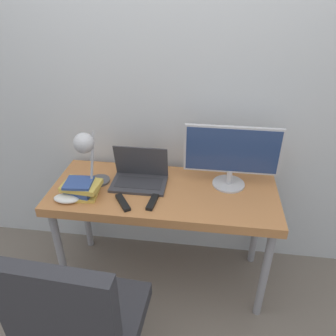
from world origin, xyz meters
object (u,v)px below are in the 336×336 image
at_px(laptop, 140,176).
at_px(game_controller, 66,198).
at_px(office_chair, 79,323).
at_px(book_stack, 82,188).
at_px(desk_lamp, 87,150).
at_px(monitor, 232,154).

distance_m(laptop, game_controller, 0.47).
bearing_deg(game_controller, office_chair, -65.31).
xyz_separation_m(laptop, book_stack, (-0.32, -0.18, 0.00)).
bearing_deg(office_chair, game_controller, 114.69).
relative_size(desk_lamp, book_stack, 1.80).
distance_m(office_chair, book_stack, 0.79).
distance_m(monitor, book_stack, 0.95).
height_order(desk_lamp, office_chair, desk_lamp).
bearing_deg(book_stack, monitor, 14.93).
xyz_separation_m(laptop, desk_lamp, (-0.27, -0.16, 0.25)).
xyz_separation_m(book_stack, game_controller, (-0.07, -0.08, -0.03)).
bearing_deg(monitor, book_stack, -165.07).
relative_size(laptop, book_stack, 1.51).
distance_m(monitor, desk_lamp, 0.87).
relative_size(monitor, office_chair, 0.56).
relative_size(monitor, book_stack, 2.52).
relative_size(desk_lamp, game_controller, 2.70).
xyz_separation_m(monitor, book_stack, (-0.90, -0.24, -0.17)).
xyz_separation_m(monitor, game_controller, (-0.97, -0.32, -0.20)).
distance_m(laptop, office_chair, 0.94).
bearing_deg(book_stack, desk_lamp, 24.29).
bearing_deg(game_controller, monitor, 18.04).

